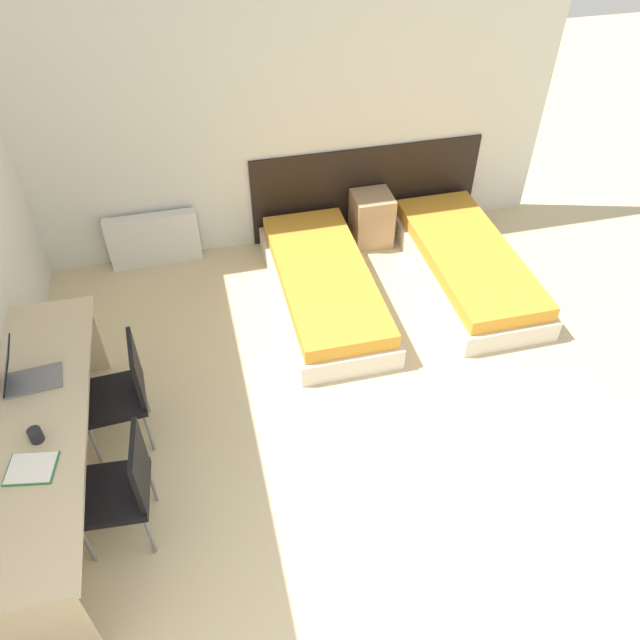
# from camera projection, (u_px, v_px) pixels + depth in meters

# --- Properties ---
(wall_back) EXTENTS (5.47, 0.05, 2.70)m
(wall_back) POSITION_uv_depth(u_px,v_px,m) (270.00, 113.00, 5.55)
(wall_back) COLOR silver
(wall_back) RESTS_ON ground_plane
(headboard_panel) EXTENTS (2.33, 0.03, 0.93)m
(headboard_panel) POSITION_uv_depth(u_px,v_px,m) (366.00, 190.00, 6.28)
(headboard_panel) COLOR black
(headboard_panel) RESTS_ON ground_plane
(bed_near_window) EXTENTS (0.85, 1.99, 0.35)m
(bed_near_window) POSITION_uv_depth(u_px,v_px,m) (324.00, 286.00, 5.62)
(bed_near_window) COLOR beige
(bed_near_window) RESTS_ON ground_plane
(bed_near_door) EXTENTS (0.85, 1.99, 0.35)m
(bed_near_door) POSITION_uv_depth(u_px,v_px,m) (466.00, 264.00, 5.86)
(bed_near_door) COLOR beige
(bed_near_door) RESTS_ON ground_plane
(nightstand) EXTENTS (0.38, 0.37, 0.53)m
(nightstand) POSITION_uv_depth(u_px,v_px,m) (372.00, 219.00, 6.26)
(nightstand) COLOR tan
(nightstand) RESTS_ON ground_plane
(radiator) EXTENTS (0.86, 0.12, 0.53)m
(radiator) POSITION_uv_depth(u_px,v_px,m) (154.00, 240.00, 5.98)
(radiator) COLOR silver
(radiator) RESTS_ON ground_plane
(desk) EXTENTS (0.60, 2.29, 0.74)m
(desk) POSITION_uv_depth(u_px,v_px,m) (43.00, 438.00, 3.86)
(desk) COLOR #C6B28E
(desk) RESTS_ON ground_plane
(chair_near_laptop) EXTENTS (0.45, 0.45, 0.87)m
(chair_near_laptop) POSITION_uv_depth(u_px,v_px,m) (121.00, 390.00, 4.29)
(chair_near_laptop) COLOR black
(chair_near_laptop) RESTS_ON ground_plane
(chair_near_notebook) EXTENTS (0.46, 0.46, 0.87)m
(chair_near_notebook) POSITION_uv_depth(u_px,v_px,m) (122.00, 486.00, 3.73)
(chair_near_notebook) COLOR black
(chair_near_notebook) RESTS_ON ground_plane
(laptop) EXTENTS (0.37, 0.25, 0.34)m
(laptop) POSITION_uv_depth(u_px,v_px,m) (24.00, 375.00, 3.94)
(laptop) COLOR slate
(laptop) RESTS_ON desk
(open_notebook) EXTENTS (0.30, 0.26, 0.02)m
(open_notebook) POSITION_uv_depth(u_px,v_px,m) (31.00, 468.00, 3.50)
(open_notebook) COLOR #236B3D
(open_notebook) RESTS_ON desk
(mug) EXTENTS (0.08, 0.08, 0.09)m
(mug) POSITION_uv_depth(u_px,v_px,m) (36.00, 435.00, 3.63)
(mug) COLOR black
(mug) RESTS_ON desk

